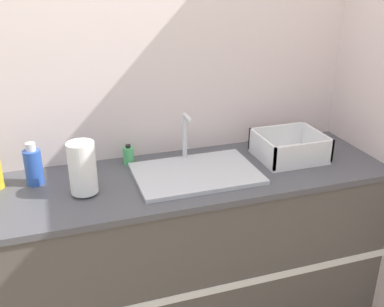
{
  "coord_description": "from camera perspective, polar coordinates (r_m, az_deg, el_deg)",
  "views": [
    {
      "loc": [
        -0.58,
        -1.55,
        1.85
      ],
      "look_at": [
        0.02,
        0.27,
        1.02
      ],
      "focal_mm": 42.0,
      "sensor_mm": 36.0,
      "label": 1
    }
  ],
  "objects": [
    {
      "name": "wall_right",
      "position": [
        2.51,
        22.35,
        8.93
      ],
      "size": [
        0.06,
        2.6,
        2.6
      ],
      "color": "silver",
      "rests_on": "ground_plane"
    },
    {
      "name": "counter_cabinet",
      "position": [
        2.39,
        -0.58,
        -12.42
      ],
      "size": [
        2.0,
        0.62,
        0.9
      ],
      "color": "#514C47",
      "rests_on": "ground_plane"
    },
    {
      "name": "dish_rack",
      "position": [
        2.38,
        12.24,
        0.51
      ],
      "size": [
        0.33,
        0.29,
        0.13
      ],
      "color": "white",
      "rests_on": "counter_cabinet"
    },
    {
      "name": "bottle_blue",
      "position": [
        2.16,
        -19.49,
        -1.5
      ],
      "size": [
        0.08,
        0.08,
        0.2
      ],
      "color": "#2D56B7",
      "rests_on": "counter_cabinet"
    },
    {
      "name": "wall_back",
      "position": [
        2.32,
        -3.17,
        9.6
      ],
      "size": [
        4.38,
        0.06,
        2.6
      ],
      "color": "silver",
      "rests_on": "ground_plane"
    },
    {
      "name": "soap_dispenser",
      "position": [
        2.28,
        -8.06,
        -0.22
      ],
      "size": [
        0.06,
        0.06,
        0.1
      ],
      "color": "#4CB266",
      "rests_on": "counter_cabinet"
    },
    {
      "name": "paper_towel_roll",
      "position": [
        1.99,
        -13.73,
        -1.84
      ],
      "size": [
        0.12,
        0.12,
        0.24
      ],
      "color": "#4C4C51",
      "rests_on": "counter_cabinet"
    },
    {
      "name": "sink",
      "position": [
        2.15,
        0.46,
        -2.33
      ],
      "size": [
        0.58,
        0.4,
        0.26
      ],
      "color": "silver",
      "rests_on": "counter_cabinet"
    }
  ]
}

